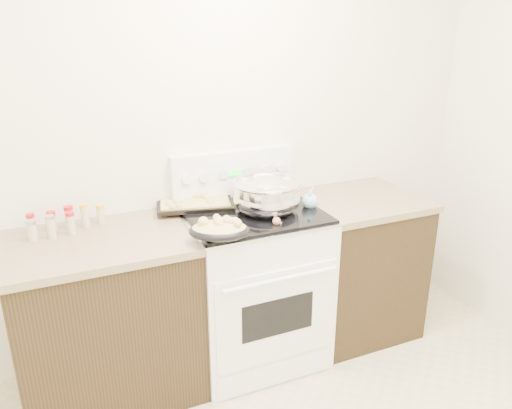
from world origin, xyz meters
TOP-DOWN VIEW (x-y plane):
  - room_shell at (0.00, 0.00)m, footprint 4.10×3.60m
  - counter_left at (-0.48, 1.43)m, footprint 0.93×0.67m
  - counter_right at (1.08, 1.43)m, footprint 0.73×0.67m
  - kitchen_range at (0.35, 1.42)m, footprint 0.78×0.73m
  - mixing_bowl at (0.43, 1.40)m, footprint 0.50×0.50m
  - roasting_pan at (0.05, 1.14)m, footprint 0.36×0.31m
  - baking_sheet at (0.08, 1.65)m, footprint 0.49×0.40m
  - wooden_spoon at (0.40, 1.24)m, footprint 0.04×0.27m
  - blue_ladle at (0.69, 1.36)m, footprint 0.20×0.26m
  - spice_jars at (-0.64, 1.60)m, footprint 0.39×0.15m

SIDE VIEW (x-z plane):
  - counter_left at x=-0.48m, z-range 0.00..0.92m
  - counter_right at x=1.08m, z-range 0.00..0.92m
  - kitchen_range at x=0.35m, z-range -0.12..1.10m
  - wooden_spoon at x=0.40m, z-range 0.93..0.98m
  - baking_sheet at x=0.08m, z-range 0.93..0.99m
  - spice_jars at x=-0.64m, z-range 0.91..1.04m
  - blue_ladle at x=0.69m, z-range 0.92..1.04m
  - roasting_pan at x=0.05m, z-range 0.94..1.05m
  - mixing_bowl at x=0.43m, z-range 0.92..1.14m
  - room_shell at x=0.00m, z-range 0.33..3.08m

